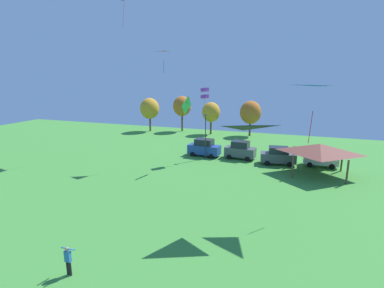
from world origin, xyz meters
name	(u,v)px	position (x,y,z in m)	size (l,w,h in m)	color
person_standing_near_foreground	(68,259)	(-8.24, 12.83, 1.03)	(0.52, 0.52, 1.81)	black
kite_flying_1	(205,93)	(-8.21, 38.25, 8.82)	(1.14, 1.14, 3.14)	purple
kite_flying_3	(318,99)	(4.64, 26.77, 9.22)	(3.05, 2.69, 3.56)	blue
kite_flying_4	(187,105)	(-9.10, 34.00, 7.63)	(0.64, 2.29, 2.27)	green
kite_flying_5	(243,144)	(-0.50, 23.31, 5.94)	(3.61, 3.09, 0.74)	black
kite_flying_6	(164,56)	(-12.42, 35.14, 13.31)	(1.83, 1.65, 2.14)	#E54C93
parked_car_leftmost	(204,148)	(-8.75, 39.96, 1.19)	(4.55, 2.25, 2.42)	#234299
parked_car_second_from_left	(240,150)	(-3.72, 40.24, 1.19)	(4.17, 2.29, 2.43)	#4C5156
parked_car_third_from_left	(278,156)	(1.30, 39.25, 1.12)	(4.52, 2.46, 2.27)	#4C5156
parked_car_rightmost_in_row	(321,157)	(6.32, 40.15, 1.18)	(4.08, 2.06, 2.41)	silver
park_pavilion	(320,148)	(5.85, 36.60, 3.08)	(6.96, 5.88, 3.60)	brown
light_post_1	(205,134)	(-8.19, 38.70, 3.42)	(0.36, 0.20, 6.05)	#2D2D33
treeline_tree_0	(150,109)	(-24.81, 54.67, 4.56)	(3.79, 3.79, 6.66)	brown
treeline_tree_1	(182,106)	(-18.71, 56.88, 5.02)	(3.61, 3.61, 7.04)	brown
treeline_tree_2	(211,112)	(-12.34, 55.70, 4.21)	(3.42, 3.42, 6.12)	brown
treeline_tree_3	(251,113)	(-5.01, 56.47, 4.37)	(3.87, 3.87, 6.52)	brown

